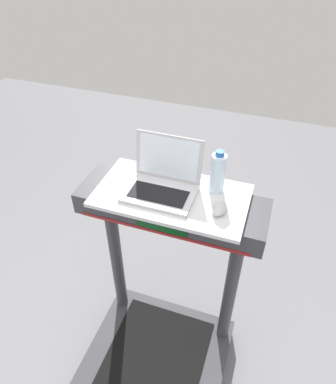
{
  "coord_description": "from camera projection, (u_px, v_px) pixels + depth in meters",
  "views": [
    {
      "loc": [
        0.39,
        -0.48,
        2.22
      ],
      "look_at": [
        0.0,
        0.65,
        1.23
      ],
      "focal_mm": 32.87,
      "sensor_mm": 36.0,
      "label": 1
    }
  ],
  "objects": [
    {
      "name": "computer_mouse",
      "position": [
        219.0,
        208.0,
        1.51
      ],
      "size": [
        0.07,
        0.1,
        0.03
      ],
      "primitive_type": "ellipsoid",
      "rotation": [
        0.0,
        0.0,
        -0.06
      ],
      "color": "#B2B2B7",
      "rests_on": "desk_board"
    },
    {
      "name": "laptop",
      "position": [
        163.0,
        182.0,
        1.61
      ],
      "size": [
        0.32,
        0.26,
        0.23
      ],
      "rotation": [
        0.0,
        0.0,
        0.03
      ],
      "color": "#B7B7BC",
      "rests_on": "desk_board"
    },
    {
      "name": "desk_board",
      "position": [
        172.0,
        196.0,
        1.62
      ],
      "size": [
        0.7,
        0.38,
        0.02
      ],
      "primitive_type": "cube",
      "color": "silver",
      "rests_on": "treadmill_base"
    },
    {
      "name": "water_bottle",
      "position": [
        218.0,
        173.0,
        1.58
      ],
      "size": [
        0.07,
        0.07,
        0.21
      ],
      "color": "silver",
      "rests_on": "desk_board"
    }
  ]
}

